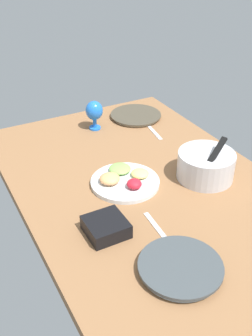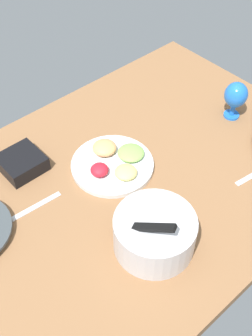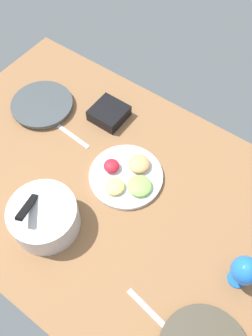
{
  "view_description": "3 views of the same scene",
  "coord_description": "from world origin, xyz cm",
  "px_view_note": "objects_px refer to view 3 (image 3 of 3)",
  "views": [
    {
      "loc": [
        121.1,
        -74.36,
        97.48
      ],
      "look_at": [
        -7.84,
        -5.25,
        4.87
      ],
      "focal_mm": 43.45,
      "sensor_mm": 36.0,
      "label": 1
    },
    {
      "loc": [
        61.26,
        72.24,
        110.35
      ],
      "look_at": [
        -3.84,
        -0.9,
        4.87
      ],
      "focal_mm": 45.74,
      "sensor_mm": 36.0,
      "label": 2
    },
    {
      "loc": [
        -44.53,
        48.45,
        119.61
      ],
      "look_at": [
        -2.93,
        -9.0,
        4.87
      ],
      "focal_mm": 37.46,
      "sensor_mm": 36.0,
      "label": 3
    }
  ],
  "objects_px": {
    "mixing_bowl": "(44,217)",
    "fruit_platter": "(127,176)",
    "hurricane_glass_blue": "(245,271)",
    "square_bowl_black": "(109,113)",
    "dinner_plate_right": "(42,105)"
  },
  "relations": [
    {
      "from": "fruit_platter",
      "to": "hurricane_glass_blue",
      "type": "relative_size",
      "value": 1.88
    },
    {
      "from": "dinner_plate_right",
      "to": "square_bowl_black",
      "type": "relative_size",
      "value": 1.94
    },
    {
      "from": "dinner_plate_right",
      "to": "hurricane_glass_blue",
      "type": "distance_m",
      "value": 1.07
    },
    {
      "from": "fruit_platter",
      "to": "square_bowl_black",
      "type": "relative_size",
      "value": 2.06
    },
    {
      "from": "fruit_platter",
      "to": "square_bowl_black",
      "type": "height_order",
      "value": "same"
    },
    {
      "from": "dinner_plate_right",
      "to": "fruit_platter",
      "type": "distance_m",
      "value": 0.53
    },
    {
      "from": "mixing_bowl",
      "to": "fruit_platter",
      "type": "height_order",
      "value": "mixing_bowl"
    },
    {
      "from": "hurricane_glass_blue",
      "to": "square_bowl_black",
      "type": "relative_size",
      "value": 1.1
    },
    {
      "from": "mixing_bowl",
      "to": "hurricane_glass_blue",
      "type": "distance_m",
      "value": 0.69
    },
    {
      "from": "fruit_platter",
      "to": "mixing_bowl",
      "type": "bearing_deg",
      "value": 69.6
    },
    {
      "from": "dinner_plate_right",
      "to": "square_bowl_black",
      "type": "bearing_deg",
      "value": -155.15
    },
    {
      "from": "dinner_plate_right",
      "to": "square_bowl_black",
      "type": "distance_m",
      "value": 0.31
    },
    {
      "from": "mixing_bowl",
      "to": "hurricane_glass_blue",
      "type": "xyz_separation_m",
      "value": [
        -0.65,
        -0.22,
        0.03
      ]
    },
    {
      "from": "mixing_bowl",
      "to": "square_bowl_black",
      "type": "height_order",
      "value": "mixing_bowl"
    },
    {
      "from": "fruit_platter",
      "to": "dinner_plate_right",
      "type": "bearing_deg",
      "value": -8.25
    }
  ]
}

